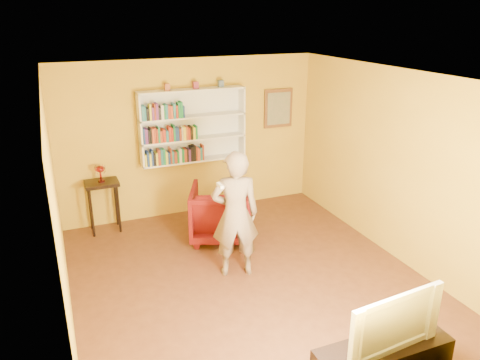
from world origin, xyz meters
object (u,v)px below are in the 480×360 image
Objects in this scene: armchair at (221,213)px; television at (388,318)px; bookshelf at (192,125)px; person at (235,214)px; console_table at (102,190)px; ruby_lustre at (100,170)px.

television is (0.33, -3.53, 0.35)m from armchair.
bookshelf is at bearing -62.19° from armchair.
bookshelf is 1.73× the size of television.
person is 1.69× the size of television.
bookshelf is 2.31m from person.
bookshelf is 1.81m from console_table.
bookshelf reaches higher than television.
ruby_lustre is at bearing 116.57° from console_table.
console_table is 0.34m from ruby_lustre.
armchair is at bearing -85.19° from bookshelf.
bookshelf is at bearing 90.03° from television.
bookshelf is at bearing 5.79° from console_table.
television is at bearing -84.77° from bookshelf.
armchair is 1.17m from person.
person reaches higher than armchair.
television is at bearing 118.37° from armchair.
bookshelf reaches higher than ruby_lustre.
bookshelf reaches higher than armchair.
television is (0.43, -4.66, -0.81)m from bookshelf.
person reaches higher than television.
television reaches higher than armchair.
bookshelf is 1.68m from ruby_lustre.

